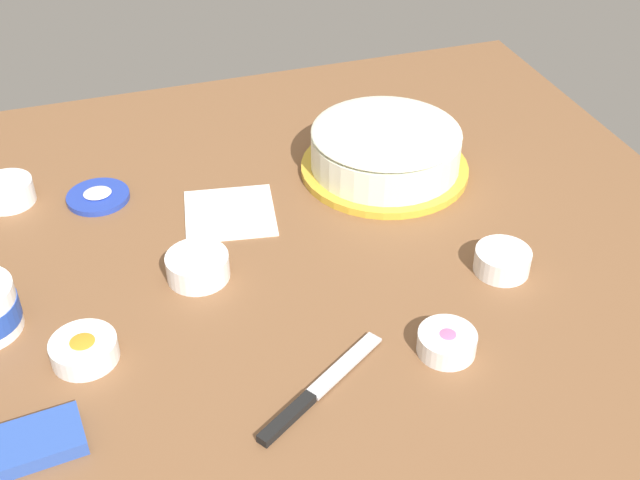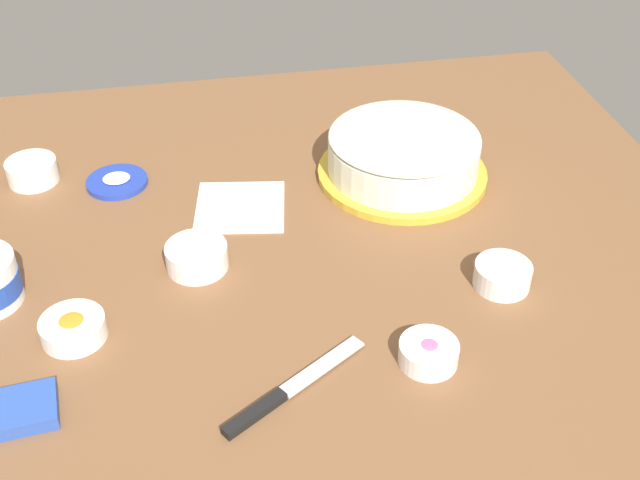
{
  "view_description": "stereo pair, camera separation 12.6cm",
  "coord_description": "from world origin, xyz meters",
  "px_view_note": "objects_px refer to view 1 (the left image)",
  "views": [
    {
      "loc": [
        -0.21,
        -0.84,
        0.8
      ],
      "look_at": [
        0.1,
        0.11,
        0.04
      ],
      "focal_mm": 45.56,
      "sensor_mm": 36.0,
      "label": 1
    },
    {
      "loc": [
        -0.09,
        -0.87,
        0.8
      ],
      "look_at": [
        0.1,
        0.11,
        0.04
      ],
      "focal_mm": 45.56,
      "sensor_mm": 36.0,
      "label": 2
    }
  ],
  "objects_px": {
    "sprinkle_bowl_orange": "(84,347)",
    "sprinkle_bowl_green": "(502,260)",
    "sprinkle_bowl_pink": "(447,342)",
    "paper_napkin": "(230,212)",
    "frosting_tub_lid": "(98,196)",
    "sprinkle_bowl_blue": "(7,191)",
    "frosted_cake": "(385,150)",
    "spreading_knife": "(312,396)",
    "candy_box_lower": "(19,447)",
    "sprinkle_bowl_rainbow": "(198,266)"
  },
  "relations": [
    {
      "from": "sprinkle_bowl_blue",
      "to": "paper_napkin",
      "type": "bearing_deg",
      "value": -23.6
    },
    {
      "from": "sprinkle_bowl_orange",
      "to": "frosted_cake",
      "type": "bearing_deg",
      "value": 28.8
    },
    {
      "from": "frosting_tub_lid",
      "to": "spreading_knife",
      "type": "distance_m",
      "value": 0.59
    },
    {
      "from": "spreading_knife",
      "to": "sprinkle_bowl_orange",
      "type": "relative_size",
      "value": 2.29
    },
    {
      "from": "sprinkle_bowl_blue",
      "to": "sprinkle_bowl_rainbow",
      "type": "bearing_deg",
      "value": -48.03
    },
    {
      "from": "sprinkle_bowl_pink",
      "to": "paper_napkin",
      "type": "distance_m",
      "value": 0.46
    },
    {
      "from": "paper_napkin",
      "to": "spreading_knife",
      "type": "bearing_deg",
      "value": -89.08
    },
    {
      "from": "spreading_knife",
      "to": "candy_box_lower",
      "type": "relative_size",
      "value": 1.37
    },
    {
      "from": "paper_napkin",
      "to": "frosting_tub_lid",
      "type": "bearing_deg",
      "value": 151.15
    },
    {
      "from": "sprinkle_bowl_pink",
      "to": "candy_box_lower",
      "type": "xyz_separation_m",
      "value": [
        -0.56,
        0.0,
        -0.01
      ]
    },
    {
      "from": "frosted_cake",
      "to": "candy_box_lower",
      "type": "xyz_separation_m",
      "value": [
        -0.65,
        -0.45,
        -0.04
      ]
    },
    {
      "from": "spreading_knife",
      "to": "sprinkle_bowl_green",
      "type": "relative_size",
      "value": 2.43
    },
    {
      "from": "frosting_tub_lid",
      "to": "candy_box_lower",
      "type": "height_order",
      "value": "candy_box_lower"
    },
    {
      "from": "sprinkle_bowl_green",
      "to": "candy_box_lower",
      "type": "xyz_separation_m",
      "value": [
        -0.72,
        -0.13,
        -0.01
      ]
    },
    {
      "from": "frosted_cake",
      "to": "sprinkle_bowl_pink",
      "type": "xyz_separation_m",
      "value": [
        -0.09,
        -0.45,
        -0.03
      ]
    },
    {
      "from": "spreading_knife",
      "to": "sprinkle_bowl_blue",
      "type": "bearing_deg",
      "value": 121.45
    },
    {
      "from": "sprinkle_bowl_green",
      "to": "sprinkle_bowl_blue",
      "type": "bearing_deg",
      "value": 149.01
    },
    {
      "from": "sprinkle_bowl_blue",
      "to": "sprinkle_bowl_pink",
      "type": "height_order",
      "value": "sprinkle_bowl_blue"
    },
    {
      "from": "frosted_cake",
      "to": "sprinkle_bowl_blue",
      "type": "distance_m",
      "value": 0.66
    },
    {
      "from": "sprinkle_bowl_orange",
      "to": "sprinkle_bowl_pink",
      "type": "height_order",
      "value": "same"
    },
    {
      "from": "frosted_cake",
      "to": "sprinkle_bowl_green",
      "type": "height_order",
      "value": "frosted_cake"
    },
    {
      "from": "sprinkle_bowl_blue",
      "to": "sprinkle_bowl_pink",
      "type": "xyz_separation_m",
      "value": [
        0.56,
        -0.56,
        -0.01
      ]
    },
    {
      "from": "sprinkle_bowl_rainbow",
      "to": "frosting_tub_lid",
      "type": "bearing_deg",
      "value": 115.51
    },
    {
      "from": "sprinkle_bowl_orange",
      "to": "sprinkle_bowl_green",
      "type": "relative_size",
      "value": 1.06
    },
    {
      "from": "sprinkle_bowl_rainbow",
      "to": "sprinkle_bowl_pink",
      "type": "relative_size",
      "value": 1.18
    },
    {
      "from": "frosting_tub_lid",
      "to": "sprinkle_bowl_green",
      "type": "relative_size",
      "value": 1.25
    },
    {
      "from": "candy_box_lower",
      "to": "sprinkle_bowl_pink",
      "type": "bearing_deg",
      "value": -6.24
    },
    {
      "from": "sprinkle_bowl_green",
      "to": "sprinkle_bowl_pink",
      "type": "height_order",
      "value": "sprinkle_bowl_green"
    },
    {
      "from": "sprinkle_bowl_green",
      "to": "frosted_cake",
      "type": "bearing_deg",
      "value": 101.74
    },
    {
      "from": "frosting_tub_lid",
      "to": "paper_napkin",
      "type": "bearing_deg",
      "value": -28.85
    },
    {
      "from": "sprinkle_bowl_blue",
      "to": "candy_box_lower",
      "type": "xyz_separation_m",
      "value": [
        0.0,
        -0.56,
        -0.01
      ]
    },
    {
      "from": "frosting_tub_lid",
      "to": "sprinkle_bowl_blue",
      "type": "height_order",
      "value": "sprinkle_bowl_blue"
    },
    {
      "from": "sprinkle_bowl_pink",
      "to": "paper_napkin",
      "type": "height_order",
      "value": "sprinkle_bowl_pink"
    },
    {
      "from": "frosted_cake",
      "to": "sprinkle_bowl_rainbow",
      "type": "xyz_separation_m",
      "value": [
        -0.38,
        -0.19,
        -0.02
      ]
    },
    {
      "from": "candy_box_lower",
      "to": "sprinkle_bowl_rainbow",
      "type": "bearing_deg",
      "value": 38.0
    },
    {
      "from": "spreading_knife",
      "to": "sprinkle_bowl_orange",
      "type": "distance_m",
      "value": 0.32
    },
    {
      "from": "frosted_cake",
      "to": "sprinkle_bowl_orange",
      "type": "height_order",
      "value": "frosted_cake"
    },
    {
      "from": "sprinkle_bowl_green",
      "to": "paper_napkin",
      "type": "distance_m",
      "value": 0.46
    },
    {
      "from": "sprinkle_bowl_rainbow",
      "to": "paper_napkin",
      "type": "bearing_deg",
      "value": 60.54
    },
    {
      "from": "frosting_tub_lid",
      "to": "sprinkle_bowl_rainbow",
      "type": "xyz_separation_m",
      "value": [
        0.12,
        -0.26,
        0.02
      ]
    },
    {
      "from": "frosting_tub_lid",
      "to": "sprinkle_bowl_orange",
      "type": "bearing_deg",
      "value": -98.4
    },
    {
      "from": "sprinkle_bowl_rainbow",
      "to": "sprinkle_bowl_blue",
      "type": "xyz_separation_m",
      "value": [
        -0.27,
        0.3,
        0.0
      ]
    },
    {
      "from": "sprinkle_bowl_orange",
      "to": "sprinkle_bowl_rainbow",
      "type": "distance_m",
      "value": 0.22
    },
    {
      "from": "spreading_knife",
      "to": "sprinkle_bowl_green",
      "type": "distance_m",
      "value": 0.39
    },
    {
      "from": "sprinkle_bowl_orange",
      "to": "spreading_knife",
      "type": "bearing_deg",
      "value": -32.01
    },
    {
      "from": "sprinkle_bowl_green",
      "to": "sprinkle_bowl_pink",
      "type": "bearing_deg",
      "value": -139.59
    },
    {
      "from": "sprinkle_bowl_rainbow",
      "to": "candy_box_lower",
      "type": "distance_m",
      "value": 0.38
    },
    {
      "from": "sprinkle_bowl_orange",
      "to": "sprinkle_bowl_rainbow",
      "type": "relative_size",
      "value": 0.95
    },
    {
      "from": "sprinkle_bowl_orange",
      "to": "sprinkle_bowl_green",
      "type": "bearing_deg",
      "value": -1.01
    },
    {
      "from": "frosted_cake",
      "to": "sprinkle_bowl_green",
      "type": "relative_size",
      "value": 3.54
    }
  ]
}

